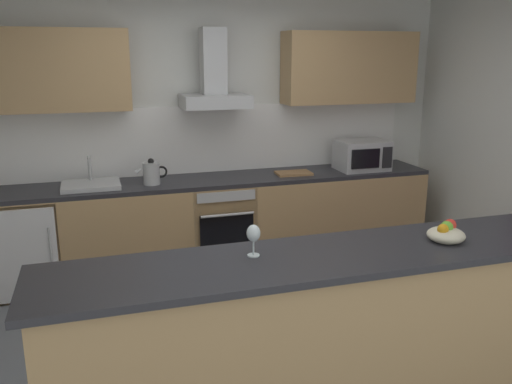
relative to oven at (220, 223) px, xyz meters
name	(u,v)px	position (x,y,z in m)	size (l,w,h in m)	color
ground	(269,350)	(-0.02, -1.57, -0.47)	(5.86, 4.84, 0.02)	slate
wall_back	(207,131)	(-0.02, 0.41, 0.84)	(5.86, 0.12, 2.60)	silver
backsplash_tile	(209,139)	(-0.02, 0.33, 0.77)	(4.13, 0.02, 0.66)	white
counter_back	(217,223)	(-0.02, 0.03, -0.01)	(4.27, 0.60, 0.90)	tan
counter_island	(330,332)	(0.11, -2.28, 0.04)	(3.26, 0.64, 0.98)	tan
upper_cabinets	(211,69)	(-0.02, 0.18, 1.45)	(4.22, 0.32, 0.70)	tan
oven	(220,223)	(0.00, 0.00, 0.00)	(0.60, 0.62, 0.80)	slate
refrigerator	(27,245)	(-1.74, 0.00, -0.03)	(0.58, 0.60, 0.85)	white
microwave	(362,155)	(1.49, -0.03, 0.59)	(0.50, 0.38, 0.30)	#B7BABC
sink	(91,184)	(-1.16, 0.01, 0.47)	(0.50, 0.40, 0.26)	silver
kettle	(152,173)	(-0.63, -0.03, 0.55)	(0.29, 0.15, 0.24)	#B7BABC
range_hood	(214,83)	(0.00, 0.13, 1.33)	(0.62, 0.45, 0.72)	#B7BABC
wine_glass	(253,234)	(-0.32, -2.19, 0.64)	(0.08, 0.08, 0.18)	silver
fruit_bowl	(446,233)	(0.83, -2.29, 0.57)	(0.22, 0.22, 0.13)	beige
chopping_board	(294,173)	(0.75, -0.02, 0.45)	(0.34, 0.22, 0.02)	#9E7247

